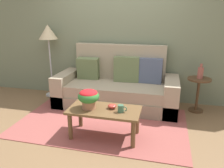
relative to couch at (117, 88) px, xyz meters
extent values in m
plane|color=brown|center=(-0.07, -0.77, -0.34)|extent=(14.00, 14.00, 0.00)
cube|color=slate|center=(-0.07, 0.47, 1.06)|extent=(6.40, 0.12, 2.80)
cube|color=#994C47|center=(-0.07, -0.79, -0.33)|extent=(2.66, 1.63, 0.01)
cube|color=gray|center=(0.00, -0.08, -0.22)|extent=(2.24, 0.89, 0.25)
cube|color=gray|center=(0.00, -0.10, 0.01)|extent=(1.75, 0.80, 0.20)
cube|color=gray|center=(0.00, 0.29, 0.33)|extent=(1.75, 0.16, 0.90)
cube|color=gray|center=(-1.00, -0.08, -0.04)|extent=(0.25, 0.89, 0.59)
cube|color=gray|center=(0.99, -0.08, -0.04)|extent=(0.25, 0.89, 0.59)
cube|color=#4C5670|center=(0.58, 0.14, 0.34)|extent=(0.46, 0.16, 0.46)
cube|color=#607047|center=(-0.61, 0.12, 0.32)|extent=(0.43, 0.24, 0.43)
cube|color=#607047|center=(0.15, 0.13, 0.34)|extent=(0.49, 0.21, 0.47)
cylinder|color=brown|center=(-0.35, -1.37, -0.14)|extent=(0.06, 0.06, 0.39)
cylinder|color=brown|center=(0.52, -1.37, -0.14)|extent=(0.06, 0.06, 0.39)
cylinder|color=brown|center=(-0.35, -0.99, -0.14)|extent=(0.06, 0.06, 0.39)
cylinder|color=brown|center=(0.52, -0.99, -0.14)|extent=(0.06, 0.06, 0.39)
cube|color=brown|center=(0.09, -1.18, 0.07)|extent=(1.00, 0.50, 0.03)
cylinder|color=#4C331E|center=(1.45, 0.06, -0.33)|extent=(0.26, 0.26, 0.03)
cylinder|color=#4C331E|center=(1.45, 0.06, -0.04)|extent=(0.05, 0.05, 0.56)
cylinder|color=#4C331E|center=(1.45, 0.06, 0.26)|extent=(0.40, 0.40, 0.03)
cylinder|color=#B2B2B7|center=(-1.45, 0.19, -0.32)|extent=(0.30, 0.30, 0.03)
cylinder|color=#B2B2B7|center=(-1.45, 0.19, 0.27)|extent=(0.03, 0.03, 1.16)
cone|color=#C6B289|center=(-1.45, 0.19, 1.00)|extent=(0.37, 0.37, 0.28)
cylinder|color=#A36B4C|center=(-0.13, -1.20, 0.14)|extent=(0.18, 0.18, 0.12)
ellipsoid|color=#337533|center=(-0.13, -1.20, 0.26)|extent=(0.30, 0.30, 0.18)
ellipsoid|color=red|center=(-0.13, -1.20, 0.31)|extent=(0.25, 0.25, 0.10)
cylinder|color=#3D664C|center=(0.33, -1.22, 0.14)|extent=(0.08, 0.08, 0.10)
torus|color=#3D664C|center=(0.38, -1.22, 0.14)|extent=(0.07, 0.01, 0.07)
cylinder|color=#B2382D|center=(0.19, -1.13, 0.10)|extent=(0.05, 0.05, 0.02)
ellipsoid|color=#B2382D|center=(0.19, -1.13, 0.12)|extent=(0.12, 0.12, 0.05)
cylinder|color=#934C42|center=(1.45, 0.06, 0.37)|extent=(0.10, 0.10, 0.19)
cylinder|color=#934C42|center=(1.45, 0.06, 0.50)|extent=(0.04, 0.04, 0.06)
camera|label=1|loc=(0.87, -3.90, 1.35)|focal=35.75mm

